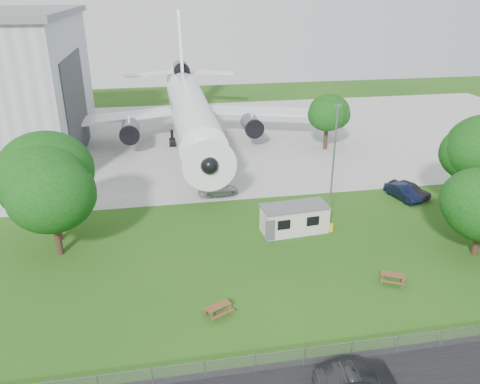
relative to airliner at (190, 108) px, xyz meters
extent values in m
plane|color=#316219|center=(2.00, -35.86, -5.27)|extent=(160.00, 160.00, 0.00)
cube|color=#B7B7B2|center=(2.00, 2.14, -5.25)|extent=(120.00, 46.00, 0.03)
cube|color=#2D3033|center=(-14.93, -2.86, 1.48)|extent=(0.16, 16.00, 12.96)
cylinder|color=white|center=(0.00, -1.86, -0.17)|extent=(5.40, 34.00, 5.40)
cone|color=white|center=(0.00, -20.86, -0.17)|extent=(5.40, 5.50, 5.40)
cone|color=white|center=(0.00, 19.14, 0.63)|extent=(4.86, 9.00, 4.86)
cube|color=white|center=(-12.50, 1.34, -1.37)|extent=(21.36, 10.77, 0.36)
cube|color=white|center=(12.50, 1.34, -1.37)|extent=(21.36, 10.77, 0.36)
cube|color=white|center=(0.00, 19.14, 6.33)|extent=(0.46, 9.96, 12.17)
cylinder|color=#515459|center=(-8.50, -2.36, -2.27)|extent=(2.50, 4.20, 2.50)
cylinder|color=#515459|center=(8.50, -2.36, -2.27)|extent=(2.50, 4.20, 2.50)
cylinder|color=#515459|center=(0.00, 18.14, 2.63)|extent=(2.60, 4.50, 2.60)
cylinder|color=black|center=(0.00, -17.36, -4.07)|extent=(0.36, 0.36, 2.40)
cylinder|color=black|center=(-2.80, -0.86, -4.07)|extent=(0.44, 0.44, 2.40)
cylinder|color=black|center=(2.80, -0.86, -4.07)|extent=(0.44, 0.44, 2.40)
cube|color=beige|center=(7.20, -28.77, -4.02)|extent=(6.20, 3.03, 2.50)
cube|color=#59595B|center=(7.20, -28.77, -2.71)|extent=(6.42, 3.25, 0.12)
cylinder|color=gold|center=(10.60, -29.37, -4.92)|extent=(0.50, 0.50, 0.70)
cube|color=gray|center=(2.00, -45.36, -5.27)|extent=(58.00, 0.04, 1.30)
cylinder|color=slate|center=(10.20, -29.66, 0.73)|extent=(0.16, 0.16, 12.00)
cylinder|color=#382619|center=(-14.16, -26.54, -3.42)|extent=(0.56, 0.56, 3.70)
sphere|color=#1B5B13|center=(-14.16, -26.54, 1.10)|extent=(8.30, 8.30, 8.30)
cylinder|color=#382619|center=(-13.70, -29.15, -3.52)|extent=(0.56, 0.56, 3.49)
sphere|color=#1B5B13|center=(-13.70, -29.15, 0.75)|extent=(7.29, 7.29, 7.29)
cylinder|color=#382619|center=(21.33, -35.48, -3.80)|extent=(0.56, 0.56, 2.93)
cylinder|color=#382619|center=(24.79, -29.25, -3.31)|extent=(0.56, 0.56, 3.92)
sphere|color=#1B5B13|center=(24.79, -29.25, 1.47)|extent=(8.13, 8.13, 8.13)
cylinder|color=#382619|center=(18.41, -6.00, -3.85)|extent=(0.56, 0.56, 2.83)
sphere|color=#1B5B13|center=(18.41, -6.00, -0.39)|extent=(5.71, 5.71, 5.71)
imported|color=black|center=(5.24, -47.70, -4.51)|extent=(4.63, 1.73, 1.51)
imported|color=black|center=(21.89, -23.21, -4.47)|extent=(3.98, 5.01, 1.60)
imported|color=black|center=(20.85, -23.76, -4.52)|extent=(2.56, 4.82, 1.51)
imported|color=#B1B3B9|center=(1.34, -19.23, -4.63)|extent=(4.56, 2.22, 1.28)
camera|label=1|loc=(-4.66, -66.05, 15.71)|focal=35.00mm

